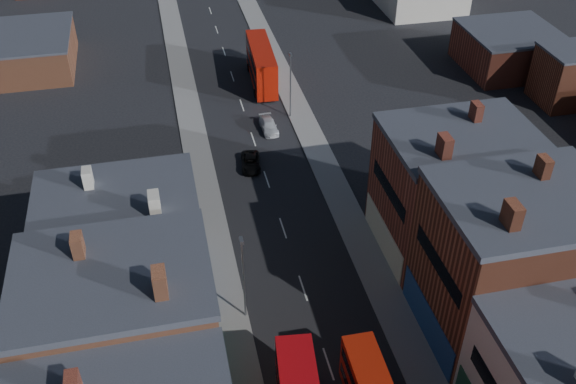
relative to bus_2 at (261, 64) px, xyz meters
name	(u,v)px	position (x,y,z in m)	size (l,w,h in m)	color
pavement_west	(202,176)	(-10.00, -19.33, -2.63)	(3.00, 200.00, 0.12)	gray
pavement_east	(323,161)	(3.00, -19.33, -2.63)	(3.00, 200.00, 0.12)	gray
lamp_post_2	(243,273)	(-8.70, -39.33, 2.01)	(0.25, 0.70, 8.12)	slate
lamp_post_3	(290,81)	(1.70, -9.33, 2.01)	(0.25, 0.70, 8.12)	slate
bus_2	(261,64)	(0.00, 0.00, 0.00)	(3.40, 11.67, 4.99)	#A41507
car_2	(251,162)	(-4.70, -18.71, -2.10)	(1.95, 4.24, 1.18)	black
car_3	(269,126)	(-1.41, -11.80, -2.08)	(1.70, 4.18, 1.21)	silver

